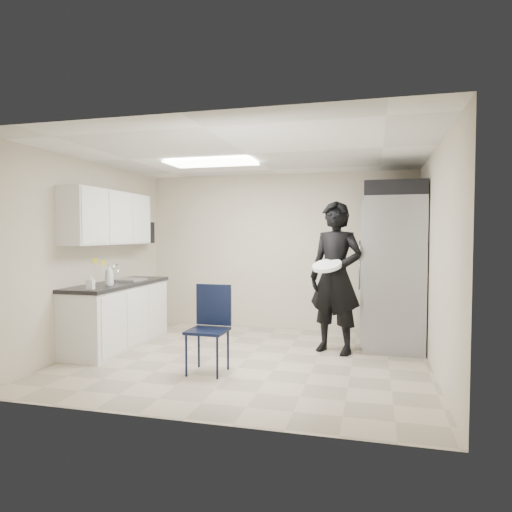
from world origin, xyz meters
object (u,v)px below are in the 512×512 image
(lower_counter, at_px, (118,316))
(commercial_fridge, at_px, (393,272))
(man_tuxedo, at_px, (336,277))
(folding_chair, at_px, (207,331))

(lower_counter, bearing_deg, commercial_fridge, 15.88)
(man_tuxedo, bearing_deg, folding_chair, -114.26)
(lower_counter, xyz_separation_m, folding_chair, (1.68, -0.87, 0.06))
(commercial_fridge, bearing_deg, lower_counter, -164.12)
(lower_counter, height_order, commercial_fridge, commercial_fridge)
(folding_chair, height_order, man_tuxedo, man_tuxedo)
(lower_counter, xyz_separation_m, commercial_fridge, (3.78, 1.07, 0.62))
(folding_chair, distance_m, man_tuxedo, 1.94)
(commercial_fridge, bearing_deg, man_tuxedo, -139.03)
(folding_chair, bearing_deg, commercial_fridge, 43.50)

